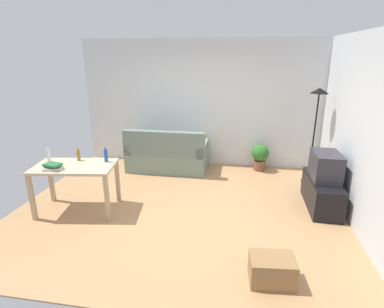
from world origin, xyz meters
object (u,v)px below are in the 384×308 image
desk (75,172)px  book_stack (53,167)px  tv_stand (322,193)px  bottle_blue (106,156)px  torchiere_lamp (317,110)px  potted_plant (260,155)px  bottle_clear (49,156)px  couch (167,156)px  tv (326,166)px  bottle_amber (78,155)px  storage_box (272,270)px

desk → book_stack: book_stack is taller
tv_stand → bottle_blue: bearing=98.7°
tv_stand → torchiere_lamp: torchiere_lamp is taller
potted_plant → bottle_clear: 4.07m
torchiere_lamp → tv_stand: bearing=-90.0°
tv_stand → book_stack: (-4.04, -0.97, 0.57)m
desk → potted_plant: 3.71m
couch → potted_plant: 1.98m
potted_plant → bottle_clear: bearing=-147.0°
tv → torchiere_lamp: 1.25m
tv_stand → desk: (-3.83, -0.76, 0.41)m
couch → desk: couch is taller
torchiere_lamp → desk: bearing=-155.1°
potted_plant → bottle_amber: (-2.95, -2.05, 0.52)m
couch → bottle_blue: 1.89m
desk → bottle_clear: bottle_clear is taller
potted_plant → tv: bearing=-58.7°
tv_stand → bottle_amber: (-3.87, -0.54, 0.61)m
torchiere_lamp → bottle_blue: (-3.42, -1.55, -0.55)m
torchiere_lamp → book_stack: bearing=-153.7°
torchiere_lamp → bottle_amber: bearing=-158.0°
bottle_amber → tv_stand: bearing=7.9°
desk → bottle_amber: size_ratio=6.31×
storage_box → bottle_blue: 2.94m
tv_stand → torchiere_lamp: bearing=0.0°
couch → desk: bearing=63.8°
tv_stand → bottle_clear: bottle_clear is taller
tv_stand → desk: desk is taller
tv_stand → bottle_clear: 4.40m
desk → bottle_blue: bearing=21.1°
bottle_amber → bottle_blue: size_ratio=0.87×
bottle_clear → book_stack: (0.25, -0.29, -0.06)m
desk → storage_box: desk is taller
potted_plant → storage_box: 3.43m
book_stack → bottle_amber: bearing=68.3°
storage_box → bottle_blue: bearing=150.8°
couch → storage_box: size_ratio=3.46×
bottle_clear → bottle_amber: bottle_clear is taller
potted_plant → bottle_clear: size_ratio=2.39×
desk → bottle_blue: size_ratio=5.50×
tv_stand → couch: bearing=67.2°
tv_stand → bottle_blue: bottle_blue is taller
storage_box → bottle_blue: (-2.49, 1.39, 0.71)m
tv → bottle_amber: (-3.88, -0.54, 0.15)m
tv → bottle_clear: (-4.30, -0.68, 0.16)m
tv → torchiere_lamp: bearing=0.2°
tv_stand → desk: size_ratio=0.85×
bottle_blue → book_stack: bottle_blue is taller
book_stack → bottle_clear: bearing=130.9°
torchiere_lamp → potted_plant: 1.50m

